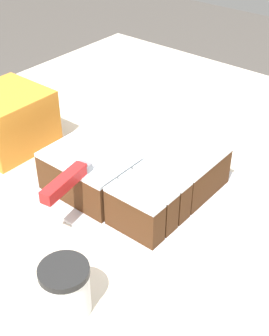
# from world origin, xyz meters

# --- Properties ---
(countertop) EXTENTS (1.40, 1.10, 0.89)m
(countertop) POSITION_xyz_m (0.00, 0.00, 0.45)
(countertop) COLOR beige
(countertop) RESTS_ON ground_plane
(cake_board) EXTENTS (0.33, 0.35, 0.01)m
(cake_board) POSITION_xyz_m (0.03, -0.08, 0.89)
(cake_board) COLOR silver
(cake_board) RESTS_ON countertop
(cake) EXTENTS (0.26, 0.28, 0.08)m
(cake) POSITION_xyz_m (0.03, -0.08, 0.94)
(cake) COLOR #472814
(cake) RESTS_ON cake_board
(knife) EXTENTS (0.31, 0.07, 0.02)m
(knife) POSITION_xyz_m (-0.10, -0.05, 0.99)
(knife) COLOR silver
(knife) RESTS_ON cake
(coffee_cup) EXTENTS (0.07, 0.07, 0.09)m
(coffee_cup) POSITION_xyz_m (-0.27, -0.19, 0.94)
(coffee_cup) COLOR white
(coffee_cup) RESTS_ON countertop
(storage_box) EXTENTS (0.17, 0.16, 0.13)m
(storage_box) POSITION_xyz_m (-0.03, 0.24, 0.96)
(storage_box) COLOR orange
(storage_box) RESTS_ON countertop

